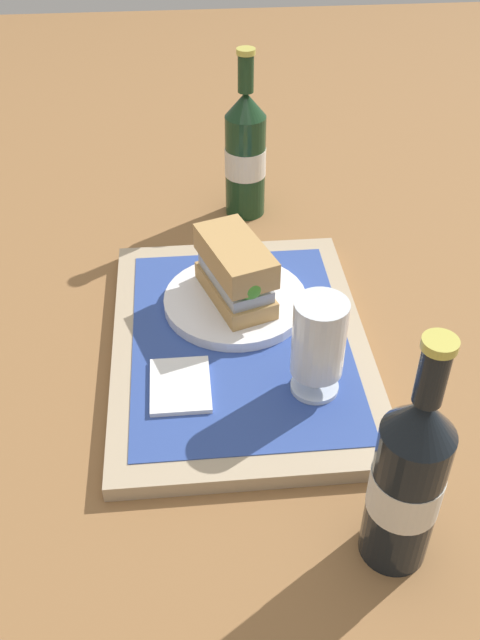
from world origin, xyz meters
name	(u,v)px	position (x,y,z in m)	size (l,w,h in m)	color
ground_plane	(240,350)	(0.00, 0.00, 0.00)	(3.00, 3.00, 0.00)	olive
tray	(240,344)	(0.00, 0.00, 0.01)	(0.44, 0.32, 0.02)	tan
placemat	(240,338)	(0.00, 0.00, 0.02)	(0.38, 0.27, 0.00)	#2D4793
plate	(233,301)	(-0.07, 0.00, 0.03)	(0.19, 0.19, 0.01)	white
sandwich	(234,272)	(-0.06, 0.00, 0.08)	(0.14, 0.10, 0.08)	tan
beer_glass	(319,343)	(0.10, 0.08, 0.09)	(0.06, 0.06, 0.12)	silver
napkin_folded	(180,385)	(0.08, -0.08, 0.02)	(0.09, 0.07, 0.01)	white
beer_bottle	(407,480)	(0.30, 0.12, 0.10)	(0.07, 0.07, 0.27)	black
second_bottle	(245,153)	(-0.34, 0.04, 0.10)	(0.07, 0.07, 0.27)	#19381E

